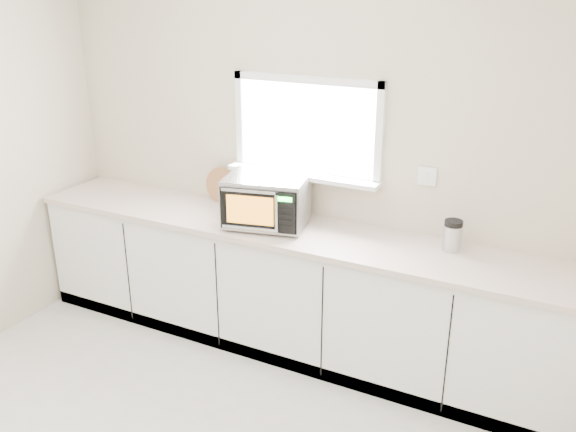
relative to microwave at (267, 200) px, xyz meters
The scene contains 7 objects.
back_wall 0.44m from the microwave, 65.99° to the left, with size 4.00×0.17×2.70m.
cabinets 0.68m from the microwave, 12.11° to the left, with size 3.92×0.60×0.88m, color white.
countertop 0.25m from the microwave, ahead, with size 3.92×0.64×0.04m, color beige.
microwave is the anchor object (origin of this frame).
knife_block 0.10m from the microwave, 151.95° to the left, with size 0.14×0.25×0.35m.
cutting_board 0.61m from the microwave, 153.49° to the left, with size 0.26×0.26×0.02m, color #AB7B42.
coffee_grinder 1.24m from the microwave, ahead, with size 0.12×0.12×0.20m.
Camera 1 is at (1.76, -1.72, 2.46)m, focal length 38.00 mm.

